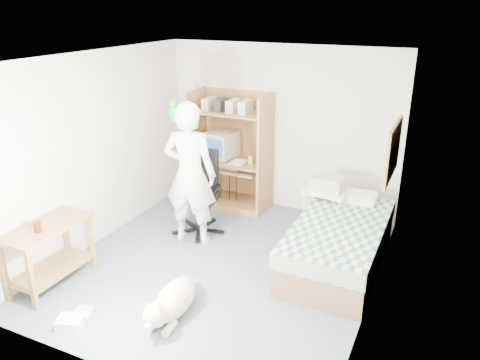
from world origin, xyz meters
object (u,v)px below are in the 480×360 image
(computer_hutch, at_px, (232,155))
(side_desk, at_px, (49,246))
(dog, at_px, (172,301))
(person, at_px, (190,174))
(printer_cart, at_px, (326,205))
(office_chair, at_px, (199,203))
(bed, at_px, (339,243))

(computer_hutch, xyz_separation_m, side_desk, (-0.85, -2.94, -0.33))
(computer_hutch, xyz_separation_m, dog, (0.70, -2.85, -0.65))
(person, distance_m, dog, 1.82)
(dog, bearing_deg, printer_cart, 64.27)
(computer_hutch, height_order, dog, computer_hutch)
(side_desk, distance_m, person, 1.89)
(side_desk, xyz_separation_m, office_chair, (0.84, 1.91, -0.08))
(office_chair, relative_size, printer_cart, 1.72)
(computer_hutch, bearing_deg, dog, -76.19)
(dog, bearing_deg, bed, 48.20)
(office_chair, distance_m, dog, 1.97)
(person, bearing_deg, computer_hutch, -96.39)
(office_chair, xyz_separation_m, person, (0.06, -0.31, 0.55))
(computer_hutch, distance_m, office_chair, 1.11)
(office_chair, xyz_separation_m, printer_cart, (1.64, 0.64, 0.03))
(bed, bearing_deg, computer_hutch, 150.71)
(person, bearing_deg, dog, 104.50)
(side_desk, relative_size, person, 0.52)
(dog, xyz_separation_m, printer_cart, (0.93, 2.46, 0.27))
(computer_hutch, height_order, bed, computer_hutch)
(person, bearing_deg, bed, 177.78)
(office_chair, bearing_deg, computer_hutch, 81.00)
(person, distance_m, printer_cart, 1.92)
(bed, height_order, office_chair, office_chair)
(computer_hutch, xyz_separation_m, person, (0.05, -1.34, 0.14))
(dog, relative_size, printer_cart, 1.59)
(dog, bearing_deg, office_chair, 106.26)
(computer_hutch, relative_size, printer_cart, 2.69)
(bed, height_order, dog, bed)
(computer_hutch, xyz_separation_m, office_chair, (-0.01, -1.03, -0.41))
(computer_hutch, relative_size, bed, 0.89)
(computer_hutch, height_order, side_desk, computer_hutch)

